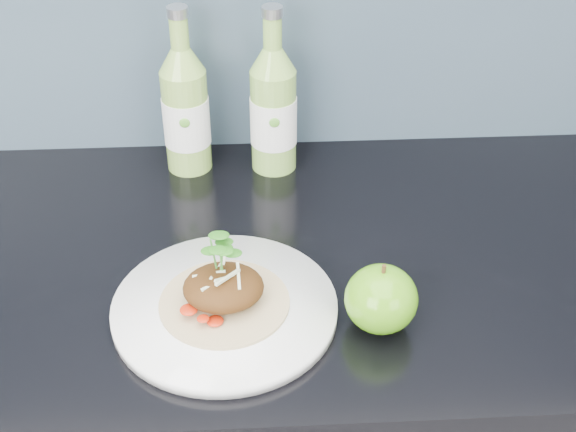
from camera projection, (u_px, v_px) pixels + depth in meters
name	position (u px, v px, depth m)	size (l,w,h in m)	color
dinner_plate	(225.00, 309.00, 0.97)	(0.34, 0.34, 0.02)	white
pork_taco	(223.00, 286.00, 0.95)	(0.16, 0.16, 0.10)	#A1875C
green_apple	(381.00, 299.00, 0.93)	(0.09, 0.09, 0.09)	#4A9510
cider_bottle_left	(186.00, 110.00, 1.19)	(0.09, 0.09, 0.26)	#83AE48
cider_bottle_right	(273.00, 110.00, 1.19)	(0.08, 0.08, 0.26)	#7FAF49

